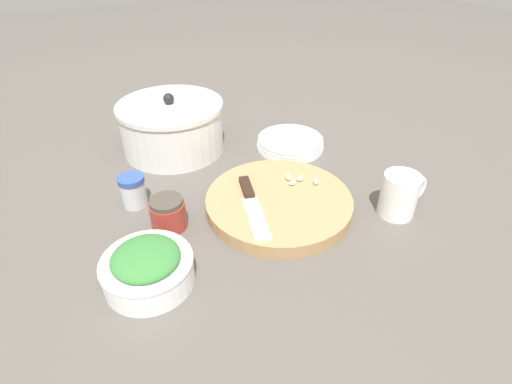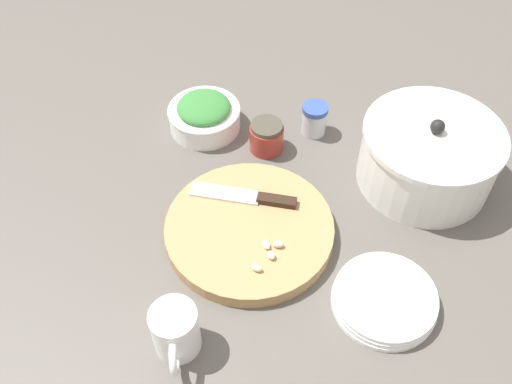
{
  "view_description": "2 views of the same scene",
  "coord_description": "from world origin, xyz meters",
  "px_view_note": "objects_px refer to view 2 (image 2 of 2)",
  "views": [
    {
      "loc": [
        -0.34,
        -0.65,
        0.54
      ],
      "look_at": [
        -0.01,
        -0.03,
        0.04
      ],
      "focal_mm": 28.0,
      "sensor_mm": 36.0,
      "label": 1
    },
    {
      "loc": [
        0.69,
        -0.11,
        0.88
      ],
      "look_at": [
        0.0,
        -0.04,
        0.08
      ],
      "focal_mm": 40.0,
      "sensor_mm": 36.0,
      "label": 2
    }
  ],
  "objects_px": {
    "spice_jar": "(314,119)",
    "cutting_board": "(249,230)",
    "garlic_cloves": "(268,253)",
    "coffee_mug": "(175,332)",
    "herb_bowl": "(204,115)",
    "plate_stack": "(385,299)",
    "chef_knife": "(251,197)",
    "stock_pot": "(428,156)",
    "honey_jar": "(268,137)"
  },
  "relations": [
    {
      "from": "spice_jar",
      "to": "cutting_board",
      "type": "bearing_deg",
      "value": -31.66
    },
    {
      "from": "garlic_cloves",
      "to": "coffee_mug",
      "type": "height_order",
      "value": "coffee_mug"
    },
    {
      "from": "spice_jar",
      "to": "herb_bowl",
      "type": "bearing_deg",
      "value": -99.13
    },
    {
      "from": "cutting_board",
      "to": "spice_jar",
      "type": "height_order",
      "value": "spice_jar"
    },
    {
      "from": "coffee_mug",
      "to": "plate_stack",
      "type": "bearing_deg",
      "value": 97.07
    },
    {
      "from": "chef_knife",
      "to": "garlic_cloves",
      "type": "xyz_separation_m",
      "value": [
        0.14,
        0.02,
        0.0
      ]
    },
    {
      "from": "garlic_cloves",
      "to": "herb_bowl",
      "type": "bearing_deg",
      "value": -165.35
    },
    {
      "from": "chef_knife",
      "to": "stock_pot",
      "type": "bearing_deg",
      "value": -66.13
    },
    {
      "from": "stock_pot",
      "to": "coffee_mug",
      "type": "bearing_deg",
      "value": -57.2
    },
    {
      "from": "cutting_board",
      "to": "honey_jar",
      "type": "distance_m",
      "value": 0.24
    },
    {
      "from": "chef_knife",
      "to": "spice_jar",
      "type": "height_order",
      "value": "spice_jar"
    },
    {
      "from": "plate_stack",
      "to": "spice_jar",
      "type": "bearing_deg",
      "value": -173.41
    },
    {
      "from": "stock_pot",
      "to": "honey_jar",
      "type": "bearing_deg",
      "value": -111.51
    },
    {
      "from": "herb_bowl",
      "to": "coffee_mug",
      "type": "bearing_deg",
      "value": -7.03
    },
    {
      "from": "plate_stack",
      "to": "honey_jar",
      "type": "relative_size",
      "value": 2.5
    },
    {
      "from": "honey_jar",
      "to": "cutting_board",
      "type": "bearing_deg",
      "value": -14.69
    },
    {
      "from": "herb_bowl",
      "to": "spice_jar",
      "type": "distance_m",
      "value": 0.24
    },
    {
      "from": "chef_knife",
      "to": "coffee_mug",
      "type": "height_order",
      "value": "coffee_mug"
    },
    {
      "from": "garlic_cloves",
      "to": "spice_jar",
      "type": "xyz_separation_m",
      "value": [
        -0.34,
        0.14,
        0.0
      ]
    },
    {
      "from": "garlic_cloves",
      "to": "stock_pot",
      "type": "height_order",
      "value": "stock_pot"
    },
    {
      "from": "herb_bowl",
      "to": "plate_stack",
      "type": "distance_m",
      "value": 0.56
    },
    {
      "from": "cutting_board",
      "to": "herb_bowl",
      "type": "xyz_separation_m",
      "value": [
        -0.31,
        -0.07,
        0.02
      ]
    },
    {
      "from": "plate_stack",
      "to": "herb_bowl",
      "type": "bearing_deg",
      "value": -148.89
    },
    {
      "from": "plate_stack",
      "to": "coffee_mug",
      "type": "bearing_deg",
      "value": -82.93
    },
    {
      "from": "herb_bowl",
      "to": "plate_stack",
      "type": "relative_size",
      "value": 0.88
    },
    {
      "from": "chef_knife",
      "to": "coffee_mug",
      "type": "xyz_separation_m",
      "value": [
        0.28,
        -0.15,
        0.01
      ]
    },
    {
      "from": "spice_jar",
      "to": "plate_stack",
      "type": "distance_m",
      "value": 0.45
    },
    {
      "from": "stock_pot",
      "to": "plate_stack",
      "type": "bearing_deg",
      "value": -27.85
    },
    {
      "from": "spice_jar",
      "to": "honey_jar",
      "type": "distance_m",
      "value": 0.12
    },
    {
      "from": "herb_bowl",
      "to": "cutting_board",
      "type": "bearing_deg",
      "value": 13.04
    },
    {
      "from": "chef_knife",
      "to": "spice_jar",
      "type": "distance_m",
      "value": 0.26
    },
    {
      "from": "plate_stack",
      "to": "honey_jar",
      "type": "height_order",
      "value": "honey_jar"
    },
    {
      "from": "cutting_board",
      "to": "spice_jar",
      "type": "distance_m",
      "value": 0.32
    },
    {
      "from": "chef_knife",
      "to": "plate_stack",
      "type": "distance_m",
      "value": 0.32
    },
    {
      "from": "coffee_mug",
      "to": "honey_jar",
      "type": "bearing_deg",
      "value": 156.15
    },
    {
      "from": "garlic_cloves",
      "to": "stock_pot",
      "type": "relative_size",
      "value": 0.25
    },
    {
      "from": "plate_stack",
      "to": "stock_pot",
      "type": "relative_size",
      "value": 0.67
    },
    {
      "from": "cutting_board",
      "to": "herb_bowl",
      "type": "height_order",
      "value": "herb_bowl"
    },
    {
      "from": "chef_knife",
      "to": "stock_pot",
      "type": "xyz_separation_m",
      "value": [
        -0.04,
        0.36,
        0.03
      ]
    },
    {
      "from": "chef_knife",
      "to": "coffee_mug",
      "type": "relative_size",
      "value": 1.86
    },
    {
      "from": "garlic_cloves",
      "to": "spice_jar",
      "type": "distance_m",
      "value": 0.37
    },
    {
      "from": "stock_pot",
      "to": "cutting_board",
      "type": "bearing_deg",
      "value": -73.43
    },
    {
      "from": "cutting_board",
      "to": "garlic_cloves",
      "type": "distance_m",
      "value": 0.08
    },
    {
      "from": "garlic_cloves",
      "to": "plate_stack",
      "type": "distance_m",
      "value": 0.22
    },
    {
      "from": "chef_knife",
      "to": "spice_jar",
      "type": "xyz_separation_m",
      "value": [
        -0.21,
        0.16,
        0.0
      ]
    },
    {
      "from": "honey_jar",
      "to": "coffee_mug",
      "type": "bearing_deg",
      "value": -23.85
    },
    {
      "from": "garlic_cloves",
      "to": "cutting_board",
      "type": "bearing_deg",
      "value": -158.64
    },
    {
      "from": "spice_jar",
      "to": "stock_pot",
      "type": "xyz_separation_m",
      "value": [
        0.16,
        0.2,
        0.03
      ]
    },
    {
      "from": "coffee_mug",
      "to": "stock_pot",
      "type": "height_order",
      "value": "stock_pot"
    },
    {
      "from": "herb_bowl",
      "to": "honey_jar",
      "type": "distance_m",
      "value": 0.15
    }
  ]
}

